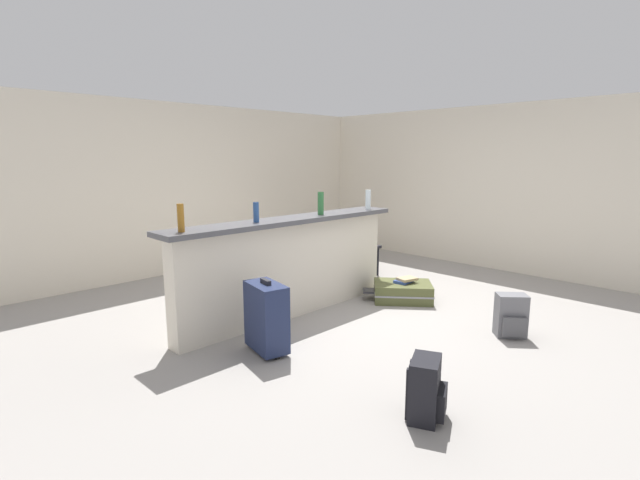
% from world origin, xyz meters
% --- Properties ---
extents(ground_plane, '(13.00, 13.00, 0.05)m').
position_xyz_m(ground_plane, '(0.00, 0.00, -0.03)').
color(ground_plane, gray).
extents(wall_back, '(6.60, 0.10, 2.50)m').
position_xyz_m(wall_back, '(0.00, 3.05, 1.25)').
color(wall_back, silver).
rests_on(wall_back, ground_plane).
extents(wall_right, '(0.10, 6.00, 2.50)m').
position_xyz_m(wall_right, '(3.05, 0.30, 1.25)').
color(wall_right, silver).
rests_on(wall_right, ground_plane).
extents(partition_half_wall, '(2.80, 0.20, 1.03)m').
position_xyz_m(partition_half_wall, '(-0.65, 0.37, 0.52)').
color(partition_half_wall, silver).
rests_on(partition_half_wall, ground_plane).
extents(bar_countertop, '(2.96, 0.40, 0.05)m').
position_xyz_m(bar_countertop, '(-0.65, 0.37, 1.06)').
color(bar_countertop, '#4C4C51').
rests_on(bar_countertop, partition_half_wall).
extents(bottle_amber, '(0.06, 0.06, 0.25)m').
position_xyz_m(bottle_amber, '(-1.93, 0.33, 1.21)').
color(bottle_amber, '#9E661E').
rests_on(bottle_amber, bar_countertop).
extents(bottle_blue, '(0.06, 0.06, 0.20)m').
position_xyz_m(bottle_blue, '(-1.10, 0.35, 1.18)').
color(bottle_blue, '#284C89').
rests_on(bottle_blue, bar_countertop).
extents(bottle_green, '(0.07, 0.07, 0.26)m').
position_xyz_m(bottle_green, '(-0.21, 0.33, 1.21)').
color(bottle_green, '#2D6B38').
rests_on(bottle_green, bar_countertop).
extents(bottle_clear, '(0.07, 0.07, 0.24)m').
position_xyz_m(bottle_clear, '(0.58, 0.30, 1.20)').
color(bottle_clear, silver).
rests_on(bottle_clear, bar_countertop).
extents(dining_table, '(1.10, 0.80, 0.74)m').
position_xyz_m(dining_table, '(1.22, 1.51, 0.65)').
color(dining_table, '#332319').
rests_on(dining_table, ground_plane).
extents(dining_chair_near_partition, '(0.44, 0.44, 0.93)m').
position_xyz_m(dining_chair_near_partition, '(1.21, 0.98, 0.52)').
color(dining_chair_near_partition, black).
rests_on(dining_chair_near_partition, ground_plane).
extents(suitcase_flat_olive, '(0.82, 0.85, 0.22)m').
position_xyz_m(suitcase_flat_olive, '(0.66, -0.20, 0.11)').
color(suitcase_flat_olive, '#51562D').
rests_on(suitcase_flat_olive, ground_plane).
extents(backpack_grey, '(0.34, 0.34, 0.42)m').
position_xyz_m(backpack_grey, '(0.46, -1.61, 0.20)').
color(backpack_grey, slate).
rests_on(backpack_grey, ground_plane).
extents(suitcase_upright_navy, '(0.32, 0.48, 0.67)m').
position_xyz_m(suitcase_upright_navy, '(-1.45, -0.22, 0.33)').
color(suitcase_upright_navy, '#1E284C').
rests_on(suitcase_upright_navy, ground_plane).
extents(backpack_black, '(0.33, 0.31, 0.42)m').
position_xyz_m(backpack_black, '(-1.37, -1.81, 0.20)').
color(backpack_black, black).
rests_on(backpack_black, ground_plane).
extents(book_stack, '(0.26, 0.23, 0.06)m').
position_xyz_m(book_stack, '(0.69, -0.22, 0.25)').
color(book_stack, '#334C99').
rests_on(book_stack, suitcase_flat_olive).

